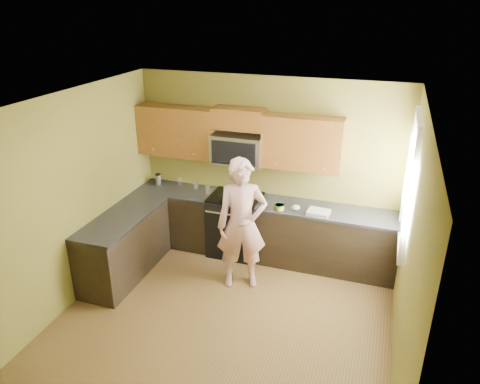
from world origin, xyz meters
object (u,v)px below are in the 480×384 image
at_px(frying_pan, 229,199).
at_px(travel_mug, 159,184).
at_px(stove, 235,224).
at_px(woman, 242,225).
at_px(butter_tub, 279,210).
at_px(microwave, 238,162).

xyz_separation_m(frying_pan, travel_mug, (-1.29, 0.24, -0.03)).
bearing_deg(stove, travel_mug, 175.24).
bearing_deg(woman, frying_pan, 101.04).
distance_m(butter_tub, travel_mug, 2.10).
height_order(microwave, woman, woman).
bearing_deg(frying_pan, travel_mug, 150.54).
bearing_deg(butter_tub, frying_pan, 176.27).
relative_size(microwave, travel_mug, 4.12).
xyz_separation_m(microwave, travel_mug, (-1.35, -0.01, -0.53)).
height_order(microwave, travel_mug, microwave).
bearing_deg(woman, stove, 93.17).
height_order(stove, microwave, microwave).
xyz_separation_m(stove, woman, (0.36, -0.78, 0.44)).
distance_m(stove, woman, 0.97).
height_order(stove, travel_mug, travel_mug).
bearing_deg(stove, microwave, 90.00).
relative_size(stove, travel_mug, 5.15).
relative_size(stove, butter_tub, 7.04).
bearing_deg(frying_pan, butter_tub, -22.62).
xyz_separation_m(stove, travel_mug, (-1.35, 0.11, 0.44)).
bearing_deg(travel_mug, woman, -27.58).
relative_size(woman, frying_pan, 3.73).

